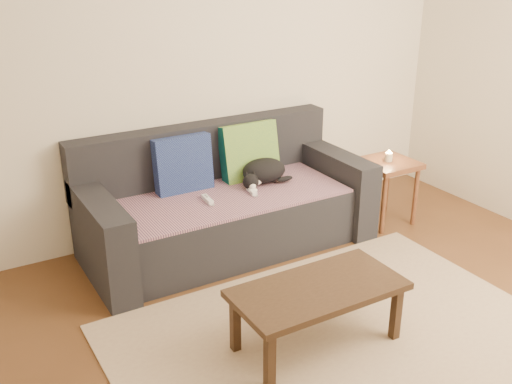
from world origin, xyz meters
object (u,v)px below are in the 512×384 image
(wii_remote_b, at_px, (252,191))
(coffee_table, at_px, (318,294))
(sofa, at_px, (225,207))
(wii_remote_a, at_px, (208,200))
(side_table, at_px, (387,172))
(cat, at_px, (263,172))

(wii_remote_b, relative_size, coffee_table, 0.16)
(sofa, distance_m, wii_remote_b, 0.25)
(wii_remote_b, bearing_deg, coffee_table, 177.42)
(wii_remote_a, xyz_separation_m, wii_remote_b, (0.35, -0.01, 0.00))
(wii_remote_a, bearing_deg, side_table, -91.44)
(wii_remote_a, height_order, coffee_table, wii_remote_a)
(wii_remote_a, relative_size, side_table, 0.29)
(sofa, bearing_deg, coffee_table, -95.67)
(sofa, relative_size, side_table, 4.02)
(sofa, bearing_deg, wii_remote_a, -148.53)
(cat, distance_m, coffee_table, 1.45)
(wii_remote_a, bearing_deg, wii_remote_b, -87.44)
(cat, bearing_deg, sofa, -173.48)
(sofa, height_order, cat, sofa)
(side_table, bearing_deg, cat, 164.06)
(sofa, xyz_separation_m, cat, (0.33, -0.00, 0.22))
(wii_remote_a, relative_size, coffee_table, 0.16)
(wii_remote_a, height_order, wii_remote_b, same)
(wii_remote_a, height_order, side_table, side_table)
(cat, bearing_deg, wii_remote_b, -136.15)
(sofa, bearing_deg, wii_remote_b, -41.59)
(sofa, relative_size, coffee_table, 2.20)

